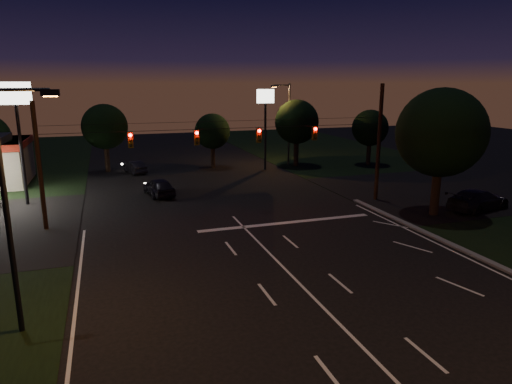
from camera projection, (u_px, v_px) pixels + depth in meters
name	position (u px, v px, depth m)	size (l,w,h in m)	color
ground	(324.00, 309.00, 18.68)	(140.00, 140.00, 0.00)	black
cross_street_right	(449.00, 190.00, 39.56)	(20.00, 16.00, 0.02)	black
stop_bar	(287.00, 223.00, 30.21)	(12.00, 0.50, 0.01)	silver
utility_pole_right	(375.00, 200.00, 36.20)	(0.30, 0.30, 9.00)	black
utility_pole_left	(46.00, 229.00, 28.86)	(0.28, 0.28, 8.00)	black
signal_span	(228.00, 136.00, 31.22)	(24.00, 0.40, 1.56)	black
pole_sign_left_near	(17.00, 112.00, 33.09)	(2.20, 0.30, 9.10)	black
pole_sign_right	(265.00, 110.00, 47.37)	(1.80, 0.30, 8.40)	black
street_light_left	(13.00, 194.00, 15.87)	(2.20, 0.35, 9.00)	black
street_light_right_far	(287.00, 118.00, 50.44)	(2.20, 0.35, 9.00)	black
tree_right_near	(440.00, 134.00, 30.88)	(6.00, 6.00, 8.76)	black
tree_far_b	(105.00, 127.00, 46.68)	(4.60, 4.60, 6.98)	black
tree_far_c	(212.00, 132.00, 49.26)	(3.80, 3.80, 5.86)	black
tree_far_d	(296.00, 122.00, 49.97)	(4.80, 4.80, 7.30)	black
tree_far_e	(370.00, 128.00, 50.72)	(4.00, 4.00, 6.18)	black
car_oncoming_a	(159.00, 187.00, 37.28)	(1.75, 4.35, 1.48)	black
car_oncoming_b	(135.00, 167.00, 46.80)	(1.31, 3.76, 1.24)	black
car_cross	(478.00, 200.00, 33.03)	(2.18, 5.37, 1.56)	black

